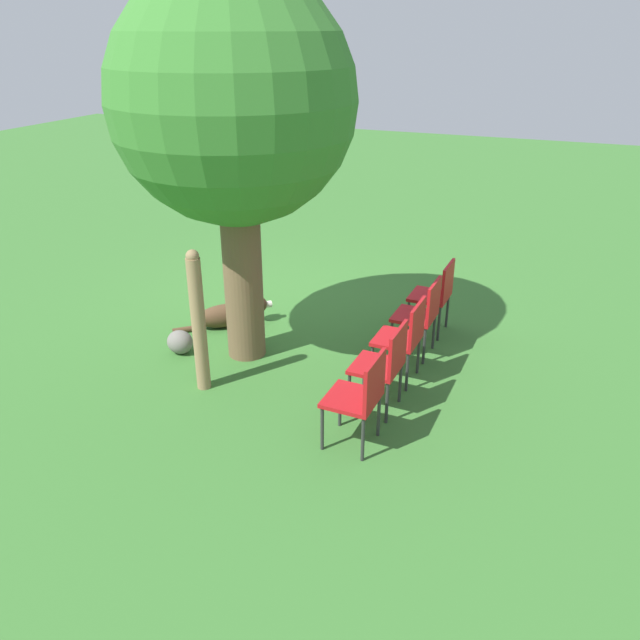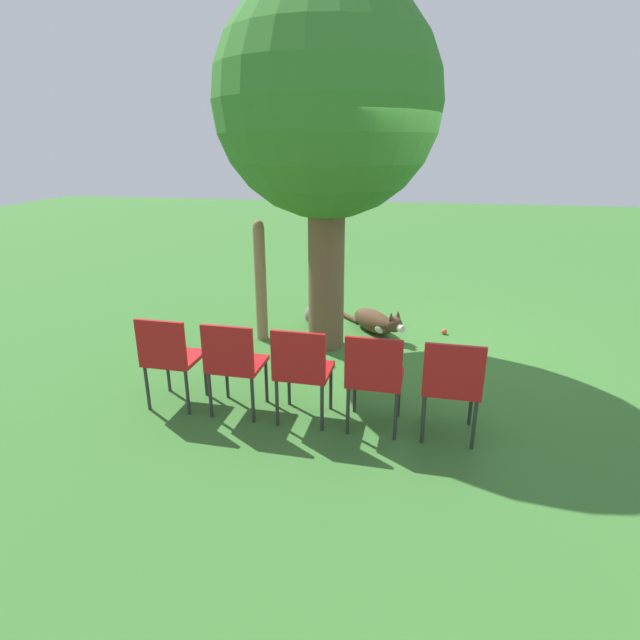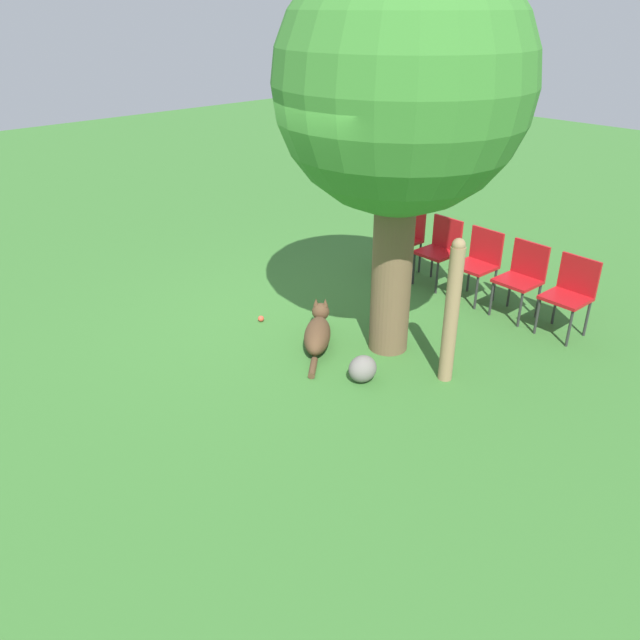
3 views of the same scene
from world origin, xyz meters
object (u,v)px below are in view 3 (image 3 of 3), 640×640
object	(u,v)px
red_chair_0	(405,235)
red_chair_1	(440,247)
fence_post	(452,311)
red_chair_2	(479,260)
oak_tree	(402,89)
dog	(318,332)
tennis_ball	(261,319)
red_chair_4	(571,291)
red_chair_3	(522,274)

from	to	relation	value
red_chair_0	red_chair_1	world-z (taller)	same
fence_post	red_chair_2	distance (m)	1.98
oak_tree	dog	xyz separation A→B (m)	(0.49, -0.55, -2.43)
fence_post	red_chair_0	world-z (taller)	fence_post
red_chair_1	tennis_ball	xyz separation A→B (m)	(2.34, -0.71, -0.47)
red_chair_4	red_chair_0	bearing A→B (deg)	-90.15
red_chair_0	red_chair_4	world-z (taller)	same
tennis_ball	oak_tree	bearing A→B (deg)	113.49
fence_post	tennis_ball	world-z (taller)	fence_post
red_chair_1	tennis_ball	distance (m)	2.49
oak_tree	red_chair_4	world-z (taller)	oak_tree
oak_tree	fence_post	distance (m)	2.01
dog	red_chair_0	distance (m)	2.40
fence_post	red_chair_1	size ratio (longest dim) A/B	1.67
tennis_ball	dog	bearing A→B (deg)	97.28
red_chair_1	tennis_ball	bearing A→B (deg)	-14.30
fence_post	red_chair_4	bearing A→B (deg)	169.48
red_chair_4	tennis_ball	world-z (taller)	red_chair_4
red_chair_2	tennis_ball	size ratio (longest dim) A/B	12.54
red_chair_2	red_chair_4	world-z (taller)	same
red_chair_2	red_chair_4	distance (m)	1.18
red_chair_3	tennis_ball	xyz separation A→B (m)	(2.28, -1.89, -0.47)
red_chair_1	red_chair_3	distance (m)	1.18
red_chair_0	red_chair_4	size ratio (longest dim) A/B	1.00
red_chair_0	red_chair_1	distance (m)	0.59
red_chair_4	oak_tree	bearing A→B (deg)	-31.11
red_chair_4	tennis_ball	distance (m)	3.39
fence_post	red_chair_3	xyz separation A→B (m)	(-1.74, -0.27, -0.22)
fence_post	red_chair_1	bearing A→B (deg)	-141.05
red_chair_4	dog	bearing A→B (deg)	-34.96
red_chair_4	red_chair_1	bearing A→B (deg)	-90.15
red_chair_0	dog	bearing A→B (deg)	20.16
dog	fence_post	world-z (taller)	fence_post
red_chair_1	red_chair_2	distance (m)	0.59
oak_tree	tennis_ball	size ratio (longest dim) A/B	55.29
dog	red_chair_4	world-z (taller)	red_chair_4
red_chair_0	red_chair_4	bearing A→B (deg)	89.85
dog	fence_post	bearing A→B (deg)	-113.74
red_chair_0	red_chair_4	distance (m)	2.37
dog	fence_post	distance (m)	1.51
red_chair_0	tennis_ball	size ratio (longest dim) A/B	12.54
oak_tree	red_chair_2	bearing A→B (deg)	-177.29
dog	red_chair_0	size ratio (longest dim) A/B	1.10
red_chair_2	tennis_ball	bearing A→B (deg)	-26.81
fence_post	red_chair_3	distance (m)	1.78
oak_tree	dog	distance (m)	2.54
red_chair_0	red_chair_2	xyz separation A→B (m)	(0.06, 1.18, 0.00)
red_chair_1	tennis_ball	world-z (taller)	red_chair_1
red_chair_0	tennis_ball	bearing A→B (deg)	-0.27
oak_tree	red_chair_3	xyz separation A→B (m)	(-1.68, 0.51, -2.07)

